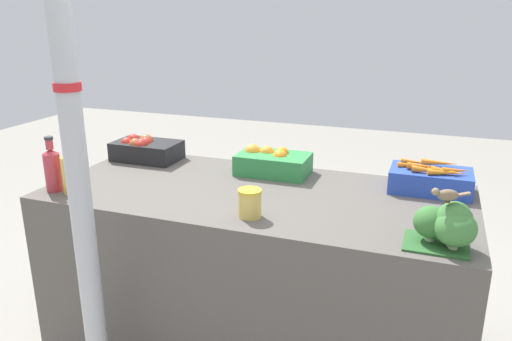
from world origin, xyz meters
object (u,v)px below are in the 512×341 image
Objects in this scene: support_pole at (71,119)px; apple_crate at (145,149)px; broccoli_pile at (448,226)px; juice_bottle_ruby at (52,168)px; carrot_crate at (431,179)px; juice_bottle_golden at (70,172)px; sparrow_bird at (446,195)px; orange_crate at (273,162)px; pickle_jar at (250,203)px.

support_pole is 6.90× the size of apple_crate.
broccoli_pile is 0.93× the size of juice_bottle_ruby.
juice_bottle_golden reaches higher than carrot_crate.
juice_bottle_ruby is 1.93× the size of sparrow_bird.
support_pole reaches higher than apple_crate.
juice_bottle_ruby reaches higher than apple_crate.
juice_bottle_ruby reaches higher than orange_crate.
broccoli_pile is at bearing -159.43° from sparrow_bird.
orange_crate is at bearing 179.58° from carrot_crate.
orange_crate is 0.57m from pickle_jar.
juice_bottle_ruby is at bearing 142.27° from support_pole.
broccoli_pile is at bearing 13.85° from support_pole.
juice_bottle_ruby reaches higher than pickle_jar.
support_pole is at bearing -116.68° from orange_crate.
orange_crate is 0.96m from juice_bottle_golden.
sparrow_bird is at bearing 13.41° from support_pole.
orange_crate is (0.45, 0.90, -0.37)m from support_pole.
apple_crate is 1.00× the size of orange_crate.
sparrow_bird is at bearing -20.90° from apple_crate.
orange_crate is 1.51× the size of broccoli_pile.
support_pole is 9.69× the size of juice_bottle_ruby.
support_pole is 10.45× the size of broccoli_pile.
apple_crate is at bearing 107.73° from support_pole.
sparrow_bird is (1.26, 0.30, -0.23)m from support_pole.
juice_bottle_ruby is at bearing -145.85° from orange_crate.
pickle_jar is at bearing -33.87° from apple_crate.
pickle_jar is at bearing -80.98° from orange_crate.
support_pole is 1.32m from sparrow_bird.
broccoli_pile is 1.79× the size of sparrow_bird.
juice_bottle_golden is 2.05× the size of pickle_jar.
pickle_jar is 0.74m from sparrow_bird.
broccoli_pile is (0.07, -0.58, 0.02)m from carrot_crate.
orange_crate is 0.76m from carrot_crate.
broccoli_pile is at bearing -0.02° from juice_bottle_golden.
orange_crate is 1.04m from juice_bottle_ruby.
broccoli_pile is at bearing -0.02° from juice_bottle_ruby.
sparrow_bird is (1.55, -0.59, 0.14)m from apple_crate.
apple_crate is 0.74m from orange_crate.
carrot_crate is 0.58m from broccoli_pile.
carrot_crate is at bearing 20.76° from juice_bottle_golden.
sparrow_bird is (1.58, -0.02, 0.10)m from juice_bottle_golden.
support_pole is at bearing -143.55° from carrot_crate.
juice_bottle_ruby is (-1.62, -0.58, 0.05)m from carrot_crate.
apple_crate is 1.67m from broccoli_pile.
apple_crate is at bearing 77.88° from juice_bottle_ruby.
orange_crate is at bearing 34.15° from juice_bottle_ruby.
juice_bottle_golden reaches higher than orange_crate.
broccoli_pile is 1.60m from juice_bottle_golden.
carrot_crate is 1.72m from juice_bottle_ruby.
apple_crate is 1.52× the size of juice_bottle_golden.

